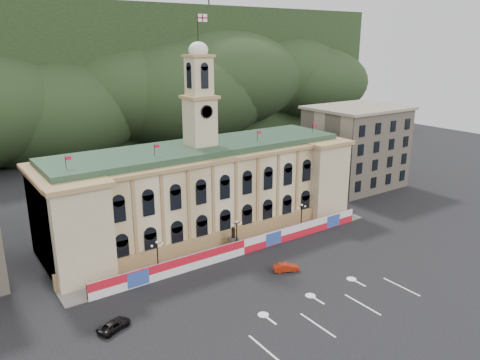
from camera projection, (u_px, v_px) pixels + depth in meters
ground at (308, 294)px, 63.17m from camera, size 260.00×260.00×0.00m
lane_markings at (335, 311)px, 59.24m from camera, size 26.00×10.00×0.02m
hill_ridge at (56, 83)px, 153.59m from camera, size 230.00×80.00×64.00m
city_hall at (203, 188)px, 82.67m from camera, size 56.20×17.60×37.10m
side_building_right at (355, 147)px, 108.38m from camera, size 21.00×17.00×18.60m
hoarding_fence at (244, 247)px, 74.70m from camera, size 50.00×0.44×2.50m
pavement at (234, 248)px, 77.11m from camera, size 56.00×5.50×0.16m
statue at (233, 241)px, 76.99m from camera, size 1.40×1.40×3.72m
lamp_left at (158, 254)px, 68.00m from camera, size 1.96×0.44×5.15m
lamp_center at (237, 232)px, 75.67m from camera, size 1.96×0.44×5.15m
lamp_right at (301, 215)px, 83.33m from camera, size 1.96×0.44×5.15m
red_sedan at (286, 267)px, 69.26m from camera, size 4.07×4.78×1.26m
black_suv at (114, 325)px, 55.22m from camera, size 4.69×5.47×1.17m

